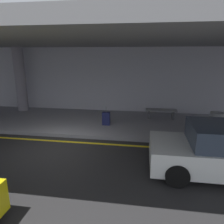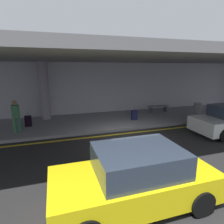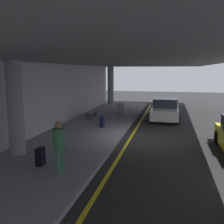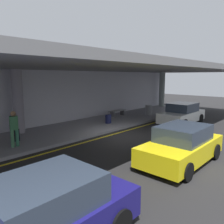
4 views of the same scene
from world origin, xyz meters
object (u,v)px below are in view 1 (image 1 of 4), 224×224
(support_column_left_mid, at_px, (20,80))
(suitcase_upright_primary, at_px, (106,119))
(car_white, at_px, (224,151))
(bench_metal, at_px, (161,112))
(trash_bin_steel, at_px, (216,122))

(support_column_left_mid, height_order, suitcase_upright_primary, support_column_left_mid)
(car_white, distance_m, bench_metal, 5.15)
(bench_metal, bearing_deg, suitcase_upright_primary, -150.97)
(suitcase_upright_primary, distance_m, trash_bin_steel, 4.85)
(suitcase_upright_primary, relative_size, trash_bin_steel, 1.06)
(support_column_left_mid, bearing_deg, car_white, -30.00)
(support_column_left_mid, distance_m, trash_bin_steel, 10.57)
(car_white, height_order, suitcase_upright_primary, car_white)
(suitcase_upright_primary, height_order, bench_metal, suitcase_upright_primary)
(bench_metal, relative_size, trash_bin_steel, 1.88)
(support_column_left_mid, height_order, trash_bin_steel, support_column_left_mid)
(car_white, relative_size, suitcase_upright_primary, 4.56)
(support_column_left_mid, relative_size, suitcase_upright_primary, 4.06)
(support_column_left_mid, xyz_separation_m, bench_metal, (8.05, -0.52, -1.47))
(suitcase_upright_primary, distance_m, bench_metal, 3.02)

